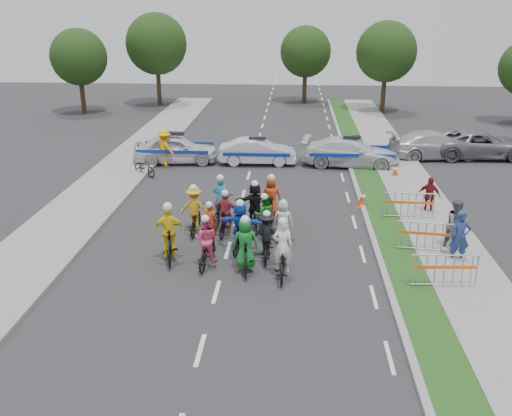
# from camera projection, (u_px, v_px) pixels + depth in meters

# --- Properties ---
(ground) EXTENTS (90.00, 90.00, 0.00)m
(ground) POSITION_uv_depth(u_px,v_px,m) (216.00, 292.00, 16.81)
(ground) COLOR #28282B
(ground) RESTS_ON ground
(curb_right) EXTENTS (0.20, 60.00, 0.12)m
(curb_right) POSITION_uv_depth(u_px,v_px,m) (370.00, 231.00, 21.16)
(curb_right) COLOR gray
(curb_right) RESTS_ON ground
(grass_strip) EXTENTS (1.20, 60.00, 0.11)m
(grass_strip) POSITION_uv_depth(u_px,v_px,m) (389.00, 231.00, 21.12)
(grass_strip) COLOR #194F1A
(grass_strip) RESTS_ON ground
(sidewalk_right) EXTENTS (2.40, 60.00, 0.13)m
(sidewalk_right) POSITION_uv_depth(u_px,v_px,m) (439.00, 232.00, 21.00)
(sidewalk_right) COLOR gray
(sidewalk_right) RESTS_ON ground
(sidewalk_left) EXTENTS (3.00, 60.00, 0.13)m
(sidewalk_left) POSITION_uv_depth(u_px,v_px,m) (66.00, 223.00, 21.89)
(sidewalk_left) COLOR gray
(sidewalk_left) RESTS_ON ground
(rider_0) EXTENTS (0.72, 1.96, 1.99)m
(rider_0) POSITION_uv_depth(u_px,v_px,m) (282.00, 257.00, 17.58)
(rider_0) COLOR black
(rider_0) RESTS_ON ground
(rider_1) EXTENTS (0.85, 1.86, 1.92)m
(rider_1) POSITION_uv_depth(u_px,v_px,m) (246.00, 250.00, 17.86)
(rider_1) COLOR black
(rider_1) RESTS_ON ground
(rider_2) EXTENTS (0.82, 1.81, 1.79)m
(rider_2) POSITION_uv_depth(u_px,v_px,m) (206.00, 247.00, 18.27)
(rider_2) COLOR black
(rider_2) RESTS_ON ground
(rider_3) EXTENTS (1.09, 2.02, 2.06)m
(rider_3) POSITION_uv_depth(u_px,v_px,m) (170.00, 238.00, 18.61)
(rider_3) COLOR black
(rider_3) RESTS_ON ground
(rider_4) EXTENTS (0.98, 1.73, 1.75)m
(rider_4) POSITION_uv_depth(u_px,v_px,m) (267.00, 240.00, 18.73)
(rider_4) COLOR black
(rider_4) RESTS_ON ground
(rider_5) EXTENTS (1.57, 1.86, 1.89)m
(rider_5) POSITION_uv_depth(u_px,v_px,m) (240.00, 229.00, 19.33)
(rider_5) COLOR black
(rider_5) RESTS_ON ground
(rider_6) EXTENTS (0.80, 1.70, 1.67)m
(rider_6) POSITION_uv_depth(u_px,v_px,m) (210.00, 231.00, 19.83)
(rider_6) COLOR black
(rider_6) RESTS_ON ground
(rider_7) EXTENTS (0.71, 1.59, 1.65)m
(rider_7) POSITION_uv_depth(u_px,v_px,m) (283.00, 226.00, 20.03)
(rider_7) COLOR black
(rider_7) RESTS_ON ground
(rider_8) EXTENTS (0.84, 1.77, 1.74)m
(rider_8) POSITION_uv_depth(u_px,v_px,m) (264.00, 221.00, 20.42)
(rider_8) COLOR black
(rider_8) RESTS_ON ground
(rider_9) EXTENTS (0.93, 1.73, 1.76)m
(rider_9) POSITION_uv_depth(u_px,v_px,m) (226.00, 217.00, 20.72)
(rider_9) COLOR black
(rider_9) RESTS_ON ground
(rider_10) EXTENTS (1.04, 1.84, 1.88)m
(rider_10) POSITION_uv_depth(u_px,v_px,m) (195.00, 214.00, 20.94)
(rider_10) COLOR black
(rider_10) RESTS_ON ground
(rider_11) EXTENTS (1.52, 1.81, 1.85)m
(rider_11) POSITION_uv_depth(u_px,v_px,m) (255.00, 207.00, 21.46)
(rider_11) COLOR black
(rider_11) RESTS_ON ground
(rider_12) EXTENTS (1.04, 2.02, 1.97)m
(rider_12) POSITION_uv_depth(u_px,v_px,m) (221.00, 207.00, 21.88)
(rider_12) COLOR black
(rider_12) RESTS_ON ground
(rider_13) EXTENTS (0.85, 1.87, 1.92)m
(rider_13) POSITION_uv_depth(u_px,v_px,m) (271.00, 203.00, 22.03)
(rider_13) COLOR black
(rider_13) RESTS_ON ground
(police_car_0) EXTENTS (4.57, 2.25, 1.50)m
(police_car_0) POSITION_uv_depth(u_px,v_px,m) (176.00, 149.00, 30.10)
(police_car_0) COLOR silver
(police_car_0) RESTS_ON ground
(police_car_1) EXTENTS (4.05, 1.51, 1.32)m
(police_car_1) POSITION_uv_depth(u_px,v_px,m) (258.00, 152.00, 29.93)
(police_car_1) COLOR silver
(police_car_1) RESTS_ON ground
(police_car_2) EXTENTS (5.23, 2.68, 1.45)m
(police_car_2) POSITION_uv_depth(u_px,v_px,m) (351.00, 152.00, 29.52)
(police_car_2) COLOR silver
(police_car_2) RESTS_ON ground
(civilian_sedan) EXTENTS (5.29, 2.79, 1.46)m
(civilian_sedan) POSITION_uv_depth(u_px,v_px,m) (435.00, 145.00, 30.98)
(civilian_sedan) COLOR #B8B8BE
(civilian_sedan) RESTS_ON ground
(civilian_suv) EXTENTS (5.40, 2.68, 1.47)m
(civilian_suv) POSITION_uv_depth(u_px,v_px,m) (480.00, 144.00, 31.09)
(civilian_suv) COLOR slate
(civilian_suv) RESTS_ON ground
(spectator_0) EXTENTS (0.67, 0.47, 1.76)m
(spectator_0) POSITION_uv_depth(u_px,v_px,m) (460.00, 237.00, 18.47)
(spectator_0) COLOR navy
(spectator_0) RESTS_ON ground
(spectator_1) EXTENTS (1.11, 1.01, 1.86)m
(spectator_1) POSITION_uv_depth(u_px,v_px,m) (457.00, 225.00, 19.32)
(spectator_1) COLOR #5D5E63
(spectator_1) RESTS_ON ground
(spectator_2) EXTENTS (0.98, 0.72, 1.55)m
(spectator_2) POSITION_uv_depth(u_px,v_px,m) (429.00, 196.00, 22.76)
(spectator_2) COLOR maroon
(spectator_2) RESTS_ON ground
(marshal_hiviz) EXTENTS (1.43, 1.27, 1.92)m
(marshal_hiviz) POSITION_uv_depth(u_px,v_px,m) (165.00, 148.00, 29.40)
(marshal_hiviz) COLOR #ECAB0C
(marshal_hiviz) RESTS_ON ground
(barrier_0) EXTENTS (2.02, 0.61, 1.12)m
(barrier_0) POSITION_uv_depth(u_px,v_px,m) (444.00, 272.00, 16.80)
(barrier_0) COLOR #A5A8AD
(barrier_0) RESTS_ON ground
(barrier_1) EXTENTS (2.05, 0.75, 1.12)m
(barrier_1) POSITION_uv_depth(u_px,v_px,m) (426.00, 238.00, 19.23)
(barrier_1) COLOR #A5A8AD
(barrier_1) RESTS_ON ground
(barrier_2) EXTENTS (2.01, 0.56, 1.12)m
(barrier_2) POSITION_uv_depth(u_px,v_px,m) (408.00, 206.00, 22.20)
(barrier_2) COLOR #A5A8AD
(barrier_2) RESTS_ON ground
(cone_0) EXTENTS (0.40, 0.40, 0.70)m
(cone_0) POSITION_uv_depth(u_px,v_px,m) (362.00, 199.00, 23.72)
(cone_0) COLOR #F24C0C
(cone_0) RESTS_ON ground
(cone_1) EXTENTS (0.40, 0.40, 0.70)m
(cone_1) POSITION_uv_depth(u_px,v_px,m) (395.00, 171.00, 27.65)
(cone_1) COLOR #F24C0C
(cone_1) RESTS_ON ground
(parked_bike) EXTENTS (1.58, 1.45, 0.84)m
(parked_bike) POSITION_uv_depth(u_px,v_px,m) (145.00, 167.00, 27.97)
(parked_bike) COLOR black
(parked_bike) RESTS_ON ground
(tree_0) EXTENTS (4.20, 4.20, 6.30)m
(tree_0) POSITION_uv_depth(u_px,v_px,m) (79.00, 57.00, 42.54)
(tree_0) COLOR #382619
(tree_0) RESTS_ON ground
(tree_1) EXTENTS (4.55, 4.55, 6.82)m
(tree_1) POSITION_uv_depth(u_px,v_px,m) (386.00, 52.00, 42.85)
(tree_1) COLOR #382619
(tree_1) RESTS_ON ground
(tree_3) EXTENTS (4.90, 4.90, 7.35)m
(tree_3) POSITION_uv_depth(u_px,v_px,m) (156.00, 44.00, 45.74)
(tree_3) COLOR #382619
(tree_3) RESTS_ON ground
(tree_4) EXTENTS (4.20, 4.20, 6.30)m
(tree_4) POSITION_uv_depth(u_px,v_px,m) (306.00, 52.00, 47.10)
(tree_4) COLOR #382619
(tree_4) RESTS_ON ground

